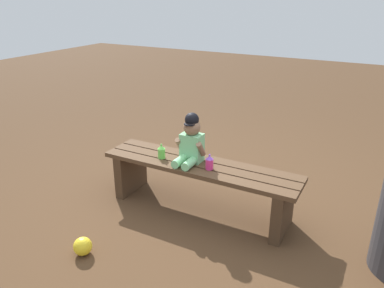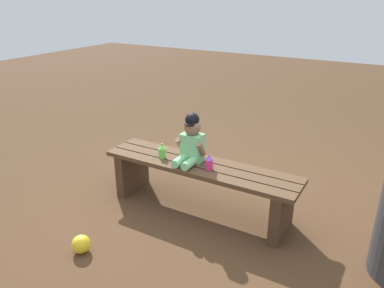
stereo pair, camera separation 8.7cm
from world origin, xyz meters
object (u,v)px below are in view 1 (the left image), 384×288
(park_bench, at_px, (199,178))
(child_figure, at_px, (191,141))
(sippy_cup_right, at_px, (209,162))
(toy_ball, at_px, (83,246))
(sippy_cup_left, at_px, (161,152))

(park_bench, relative_size, child_figure, 4.01)
(child_figure, xyz_separation_m, sippy_cup_right, (0.19, -0.06, -0.12))
(park_bench, xyz_separation_m, sippy_cup_right, (0.11, -0.05, 0.19))
(child_figure, relative_size, toy_ball, 3.13)
(child_figure, relative_size, sippy_cup_left, 3.26)
(toy_ball, bearing_deg, child_figure, 68.38)
(park_bench, distance_m, sippy_cup_left, 0.38)
(child_figure, distance_m, sippy_cup_right, 0.23)
(sippy_cup_right, distance_m, toy_ball, 1.09)
(sippy_cup_left, bearing_deg, park_bench, 8.50)
(park_bench, distance_m, sippy_cup_right, 0.22)
(sippy_cup_left, bearing_deg, child_figure, 13.02)
(sippy_cup_right, bearing_deg, child_figure, 163.75)
(park_bench, xyz_separation_m, sippy_cup_left, (-0.33, -0.05, 0.19))
(sippy_cup_left, height_order, toy_ball, sippy_cup_left)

